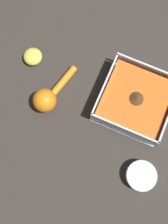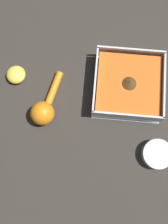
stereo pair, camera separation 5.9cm
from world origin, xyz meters
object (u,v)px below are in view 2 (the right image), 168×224
at_px(square_dish, 128,85).
at_px(lemon_squeezer, 44,110).
at_px(lemon_half, 16,75).
at_px(spice_bowl, 157,154).

height_order(square_dish, lemon_squeezer, lemon_squeezer).
height_order(lemon_squeezer, lemon_half, lemon_squeezer).
bearing_deg(lemon_half, spice_bowl, -25.00).
relative_size(square_dish, lemon_half, 3.49).
bearing_deg(square_dish, lemon_half, 179.01).
height_order(square_dish, spice_bowl, square_dish).
bearing_deg(spice_bowl, lemon_half, 155.00).
relative_size(lemon_squeezer, lemon_half, 2.99).
xyz_separation_m(spice_bowl, lemon_half, (-0.49, 0.23, 0.00)).
bearing_deg(spice_bowl, lemon_squeezer, 163.71).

